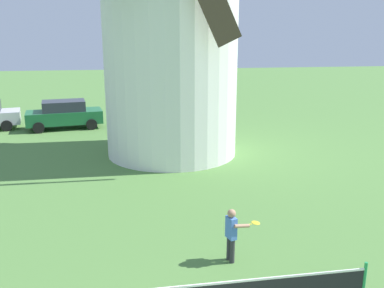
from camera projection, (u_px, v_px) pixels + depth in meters
name	position (u px, v px, depth m)	size (l,w,h in m)	color
windmill	(170.00, 3.00, 16.81)	(7.64, 6.36, 12.29)	white
player_far	(232.00, 232.00, 9.44)	(0.81, 0.42, 1.29)	#333338
parked_car_green	(64.00, 114.00, 23.08)	(4.26, 2.37, 1.56)	#1E6638
parked_car_blue	(160.00, 112.00, 23.71)	(3.95, 2.10, 1.56)	#334C99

